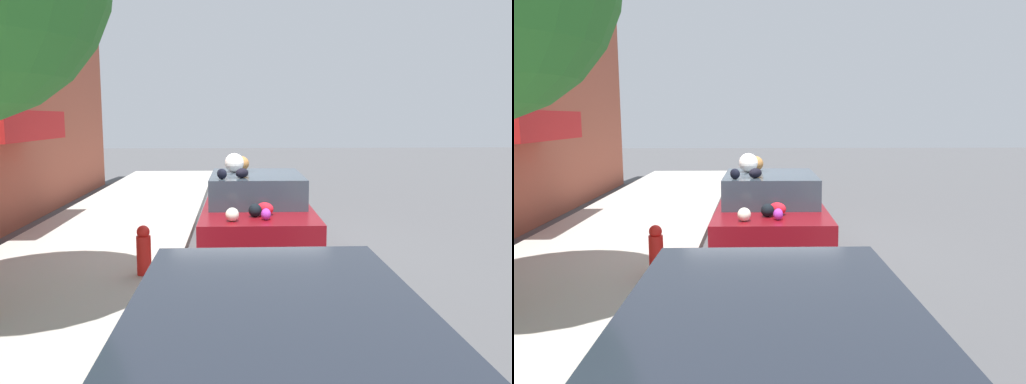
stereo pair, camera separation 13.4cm
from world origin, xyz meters
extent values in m
plane|color=#4C4C4F|center=(0.00, 0.00, 0.00)|extent=(60.00, 60.00, 0.00)
cube|color=#B2ADA3|center=(0.00, 2.70, 0.07)|extent=(24.00, 3.20, 0.14)
cube|color=red|center=(0.95, 4.35, 2.18)|extent=(2.87, 0.90, 0.55)
cylinder|color=red|center=(-1.81, 1.52, 0.42)|extent=(0.20, 0.20, 0.55)
sphere|color=red|center=(-1.81, 1.52, 0.75)|extent=(0.18, 0.18, 0.18)
cube|color=maroon|center=(0.00, -0.12, 0.58)|extent=(4.29, 1.78, 0.61)
cube|color=#333D47|center=(-0.17, -0.12, 1.13)|extent=(1.94, 1.55, 0.48)
cylinder|color=black|center=(1.33, 0.67, 0.28)|extent=(0.56, 0.18, 0.56)
cylinder|color=black|center=(1.32, -0.94, 0.28)|extent=(0.56, 0.18, 0.56)
cylinder|color=black|center=(-1.32, 0.69, 0.28)|extent=(0.56, 0.18, 0.56)
cylinder|color=black|center=(-1.33, -0.91, 0.28)|extent=(0.56, 0.18, 0.56)
sphere|color=purple|center=(0.85, 0.39, 0.96)|extent=(0.18, 0.18, 0.15)
sphere|color=white|center=(0.10, 0.25, 1.54)|extent=(0.43, 0.43, 0.33)
sphere|color=green|center=(0.90, -0.34, 0.98)|extent=(0.24, 0.24, 0.18)
ellipsoid|color=#986332|center=(0.29, 0.14, 1.51)|extent=(0.43, 0.43, 0.27)
sphere|color=black|center=(0.85, -0.39, 1.00)|extent=(0.29, 0.29, 0.22)
sphere|color=black|center=(-1.49, -0.04, 0.98)|extent=(0.24, 0.24, 0.19)
ellipsoid|color=purple|center=(-1.72, -0.19, 0.97)|extent=(0.19, 0.18, 0.16)
ellipsoid|color=red|center=(-1.34, -0.20, 0.98)|extent=(0.31, 0.33, 0.19)
ellipsoid|color=purple|center=(1.18, -0.31, 0.96)|extent=(0.25, 0.25, 0.15)
ellipsoid|color=black|center=(-0.73, 0.13, 1.45)|extent=(0.33, 0.29, 0.16)
ellipsoid|color=white|center=(-1.79, 0.29, 0.98)|extent=(0.24, 0.25, 0.19)
sphere|color=purple|center=(1.13, -0.13, 0.99)|extent=(0.22, 0.22, 0.21)
ellipsoid|color=black|center=(-0.88, 0.45, 1.45)|extent=(0.21, 0.21, 0.17)
sphere|color=pink|center=(0.97, -0.19, 1.04)|extent=(0.44, 0.44, 0.32)
cube|color=#1E232D|center=(-6.14, 0.05, 1.17)|extent=(1.90, 1.48, 0.49)
cylinder|color=black|center=(-4.66, 0.81, 0.29)|extent=(0.58, 0.18, 0.58)
cylinder|color=black|center=(-4.67, -0.72, 0.29)|extent=(0.58, 0.18, 0.58)
camera|label=1|loc=(-8.63, 0.26, 2.32)|focal=35.00mm
camera|label=2|loc=(-8.63, 0.13, 2.32)|focal=35.00mm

